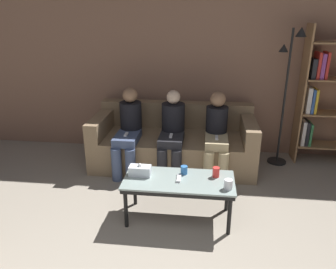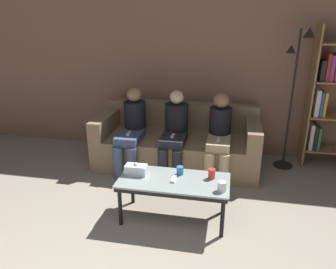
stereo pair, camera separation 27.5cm
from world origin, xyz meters
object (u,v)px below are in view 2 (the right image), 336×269
object	(u,v)px
standing_lamp	(295,86)
tissue_box	(136,169)
game_remote	(174,179)
seated_person_left_end	(132,128)
seated_person_mid_left	(175,130)
cup_far_center	(212,174)
coffee_table	(174,184)
couch	(178,143)
cup_near_right	(222,186)
cup_near_left	(180,171)
bookshelf	(332,99)
seated_person_mid_right	(219,134)

from	to	relation	value
standing_lamp	tissue_box	bearing A→B (deg)	-138.87
game_remote	seated_person_left_end	size ratio (longest dim) A/B	0.14
tissue_box	seated_person_left_end	size ratio (longest dim) A/B	0.20
game_remote	seated_person_mid_left	bearing A→B (deg)	99.54
tissue_box	seated_person_mid_left	size ratio (longest dim) A/B	0.20
cup_far_center	seated_person_mid_left	world-z (taller)	seated_person_mid_left
seated_person_left_end	seated_person_mid_left	size ratio (longest dim) A/B	1.02
coffee_table	standing_lamp	size ratio (longest dim) A/B	0.60
couch	seated_person_mid_left	world-z (taller)	seated_person_mid_left
couch	seated_person_mid_left	xyz separation A→B (m)	(0.00, -0.23, 0.27)
couch	cup_near_right	bearing A→B (deg)	-65.66
cup_near_left	bookshelf	world-z (taller)	bookshelf
cup_near_right	game_remote	xyz separation A→B (m)	(-0.48, 0.13, -0.04)
cup_near_left	tissue_box	size ratio (longest dim) A/B	0.40
cup_near_right	bookshelf	xyz separation A→B (m)	(1.34, 1.80, 0.44)
cup_near_right	seated_person_mid_left	distance (m)	1.41
coffee_table	cup_near_right	bearing A→B (deg)	-15.41
coffee_table	seated_person_mid_right	bearing A→B (deg)	70.39
standing_lamp	seated_person_mid_right	size ratio (longest dim) A/B	1.73
couch	cup_near_right	world-z (taller)	couch
cup_near_left	seated_person_left_end	world-z (taller)	seated_person_left_end
tissue_box	game_remote	world-z (taller)	tissue_box
cup_near_right	standing_lamp	xyz separation A→B (m)	(0.82, 1.66, 0.64)
bookshelf	seated_person_mid_right	distance (m)	1.58
couch	game_remote	xyz separation A→B (m)	(0.19, -1.34, 0.16)
couch	standing_lamp	size ratio (longest dim) A/B	1.18
cup_far_center	bookshelf	size ratio (longest dim) A/B	0.05
game_remote	bookshelf	distance (m)	2.51
seated_person_mid_left	cup_far_center	bearing A→B (deg)	-61.16
standing_lamp	seated_person_left_end	world-z (taller)	standing_lamp
cup_far_center	standing_lamp	bearing A→B (deg)	56.93
coffee_table	cup_near_right	xyz separation A→B (m)	(0.48, -0.13, 0.09)
game_remote	seated_person_mid_left	world-z (taller)	seated_person_mid_left
couch	seated_person_mid_left	bearing A→B (deg)	-90.00
couch	seated_person_left_end	world-z (taller)	seated_person_left_end
couch	bookshelf	xyz separation A→B (m)	(2.00, 0.34, 0.65)
cup_near_left	seated_person_mid_right	world-z (taller)	seated_person_mid_right
seated_person_mid_right	game_remote	bearing A→B (deg)	-109.61
game_remote	standing_lamp	size ratio (longest dim) A/B	0.08
seated_person_left_end	cup_far_center	bearing A→B (deg)	-41.21
seated_person_mid_right	coffee_table	bearing A→B (deg)	-109.61
cup_near_right	cup_far_center	size ratio (longest dim) A/B	0.94
couch	cup_far_center	distance (m)	1.37
bookshelf	cup_near_right	bearing A→B (deg)	-126.53
bookshelf	seated_person_mid_left	world-z (taller)	bookshelf
cup_near_right	standing_lamp	size ratio (longest dim) A/B	0.05
couch	game_remote	bearing A→B (deg)	-82.09
tissue_box	game_remote	size ratio (longest dim) A/B	1.47
cup_far_center	standing_lamp	distance (m)	1.82
standing_lamp	cup_near_left	bearing A→B (deg)	-131.76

